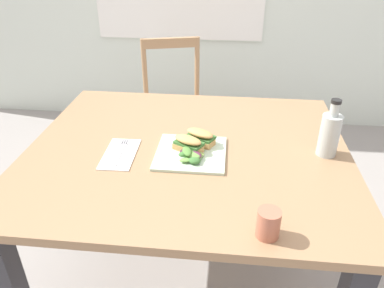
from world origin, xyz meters
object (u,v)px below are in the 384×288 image
sandwich_half_back (200,137)px  fork_on_napkin (121,151)px  cup_extra_side (268,223)px  chair_wooden_far (174,109)px  bottle_cold_brew (329,136)px  dining_table (188,173)px  plate_lunch (191,153)px  sandwich_half_front (188,143)px

sandwich_half_back → fork_on_napkin: (-0.28, -0.08, -0.03)m
sandwich_half_back → cup_extra_side: bearing=-64.3°
cup_extra_side → chair_wooden_far: bearing=108.4°
chair_wooden_far → bottle_cold_brew: bottle_cold_brew is taller
dining_table → bottle_cold_brew: bearing=0.9°
plate_lunch → fork_on_napkin: (-0.26, -0.01, 0.00)m
sandwich_half_front → fork_on_napkin: (-0.24, -0.02, -0.03)m
plate_lunch → sandwich_half_back: bearing=67.0°
sandwich_half_front → fork_on_napkin: sandwich_half_front is taller
plate_lunch → dining_table: bearing=110.4°
plate_lunch → sandwich_half_front: 0.04m
plate_lunch → bottle_cold_brew: bottle_cold_brew is taller
chair_wooden_far → plate_lunch: (0.22, -1.01, 0.30)m
fork_on_napkin → bottle_cold_brew: bearing=5.0°
dining_table → chair_wooden_far: chair_wooden_far is taller
sandwich_half_front → sandwich_half_back: bearing=54.7°
sandwich_half_back → cup_extra_side: size_ratio=1.49×
bottle_cold_brew → cup_extra_side: 0.50m
dining_table → sandwich_half_back: (0.05, 0.02, 0.16)m
dining_table → chair_wooden_far: 1.00m
dining_table → plate_lunch: bearing=-69.6°
sandwich_half_front → bottle_cold_brew: bearing=4.9°
chair_wooden_far → sandwich_half_back: chair_wooden_far is taller
sandwich_half_front → dining_table: bearing=100.5°
fork_on_napkin → sandwich_half_back: bearing=15.1°
plate_lunch → fork_on_napkin: bearing=-177.6°
dining_table → fork_on_napkin: (-0.24, -0.06, 0.12)m
dining_table → chair_wooden_far: size_ratio=1.37×
sandwich_half_back → bottle_cold_brew: bottle_cold_brew is taller
plate_lunch → sandwich_half_back: 0.08m
chair_wooden_far → sandwich_half_back: bearing=-75.4°
sandwich_half_back → bottle_cold_brew: 0.46m
bottle_cold_brew → cup_extra_side: bearing=-118.5°
dining_table → plate_lunch: size_ratio=4.76×
cup_extra_side → dining_table: bearing=121.3°
bottle_cold_brew → fork_on_napkin: bearing=-175.0°
chair_wooden_far → sandwich_half_front: 1.07m
chair_wooden_far → bottle_cold_brew: 1.24m
fork_on_napkin → cup_extra_side: 0.63m
plate_lunch → cup_extra_side: bearing=-57.6°
plate_lunch → sandwich_half_front: (-0.01, 0.01, 0.03)m
fork_on_napkin → dining_table: bearing=13.5°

